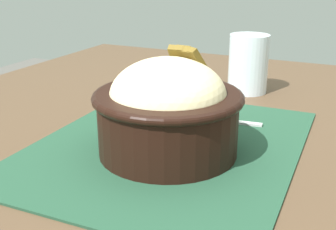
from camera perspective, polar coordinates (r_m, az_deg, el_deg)
table at (r=0.63m, az=0.88°, el=-9.72°), size 1.14×0.98×0.75m
placemat at (r=0.58m, az=0.11°, el=-3.92°), size 0.42×0.34×0.00m
bowl at (r=0.54m, az=0.04°, el=0.78°), size 0.19×0.19×0.13m
fork at (r=0.66m, az=5.97°, el=-0.61°), size 0.03×0.13×0.00m
drinking_glass at (r=0.82m, az=10.46°, el=6.21°), size 0.07×0.07×0.11m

